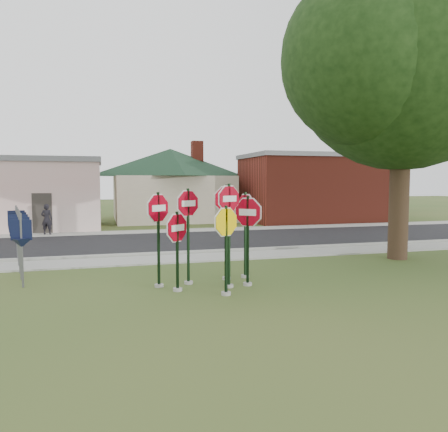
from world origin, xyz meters
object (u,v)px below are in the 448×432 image
object	(u,v)px
stop_sign_center	(229,221)
pedestrian	(47,219)
stop_sign_yellow	(226,239)
oak_tree	(404,56)
stop_sign_left	(177,241)

from	to	relation	value
stop_sign_center	pedestrian	bearing A→B (deg)	114.40
pedestrian	stop_sign_yellow	bearing A→B (deg)	126.98
stop_sign_center	oak_tree	bearing A→B (deg)	19.20
stop_sign_center	stop_sign_yellow	distance (m)	0.87
stop_sign_center	stop_sign_left	world-z (taller)	stop_sign_center
stop_sign_yellow	stop_sign_left	distance (m)	1.32
oak_tree	stop_sign_left	bearing A→B (deg)	-163.72
stop_sign_center	oak_tree	xyz separation A→B (m)	(7.18, 2.50, 5.47)
oak_tree	pedestrian	world-z (taller)	oak_tree
stop_sign_left	oak_tree	world-z (taller)	oak_tree
stop_sign_left	oak_tree	xyz separation A→B (m)	(8.57, 2.50, 5.96)
stop_sign_yellow	stop_sign_left	bearing A→B (deg)	146.57
stop_sign_center	stop_sign_left	bearing A→B (deg)	-179.85
stop_sign_left	pedestrian	bearing A→B (deg)	109.22
stop_sign_yellow	pedestrian	size ratio (longest dim) A/B	1.46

